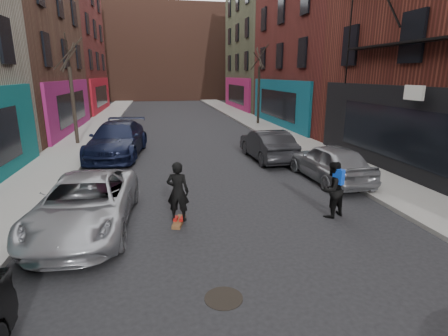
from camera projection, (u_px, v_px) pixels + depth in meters
name	position (u px, v px, depth m)	size (l,w,h in m)	color
sidewalk_left	(105.00, 119.00, 31.23)	(2.50, 84.00, 0.13)	gray
sidewalk_right	(241.00, 115.00, 33.52)	(2.50, 84.00, 0.13)	gray
building_far	(164.00, 54.00, 55.21)	(40.00, 10.00, 14.00)	#47281E
tree_left_far	(71.00, 84.00, 19.00)	(2.00, 2.00, 6.50)	black
tree_right_far	(259.00, 79.00, 26.92)	(2.00, 2.00, 6.80)	black
parked_left_far	(85.00, 204.00, 8.99)	(2.28, 4.95, 1.38)	#999AA1
parked_left_end	(117.00, 139.00, 17.06)	(2.32, 5.70, 1.65)	black
parked_right_far	(330.00, 162.00, 13.12)	(1.69, 4.20, 1.43)	gray
parked_right_end	(267.00, 145.00, 16.38)	(1.50, 4.31, 1.42)	black
skateboard	(179.00, 222.00, 9.45)	(0.22, 0.80, 0.10)	brown
skateboarder	(178.00, 192.00, 9.23)	(0.59, 0.39, 1.63)	black
pedestrian	(332.00, 189.00, 9.74)	(0.95, 0.86, 1.60)	black
manhole	(224.00, 298.00, 6.30)	(0.70, 0.70, 0.01)	black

